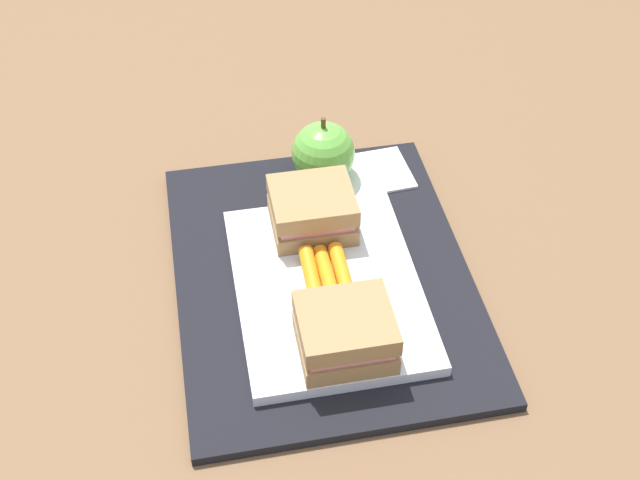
# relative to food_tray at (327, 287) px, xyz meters

# --- Properties ---
(ground_plane) EXTENTS (2.40, 2.40, 0.00)m
(ground_plane) POSITION_rel_food_tray_xyz_m (0.03, 0.00, -0.02)
(ground_plane) COLOR brown
(lunchbag_mat) EXTENTS (0.36, 0.28, 0.01)m
(lunchbag_mat) POSITION_rel_food_tray_xyz_m (0.03, 0.00, -0.01)
(lunchbag_mat) COLOR black
(lunchbag_mat) RESTS_ON ground_plane
(food_tray) EXTENTS (0.23, 0.17, 0.01)m
(food_tray) POSITION_rel_food_tray_xyz_m (0.00, 0.00, 0.00)
(food_tray) COLOR white
(food_tray) RESTS_ON lunchbag_mat
(sandwich_half_left) EXTENTS (0.07, 0.08, 0.04)m
(sandwich_half_left) POSITION_rel_food_tray_xyz_m (-0.08, 0.00, 0.03)
(sandwich_half_left) COLOR #9E7A4C
(sandwich_half_left) RESTS_ON food_tray
(sandwich_half_right) EXTENTS (0.07, 0.08, 0.04)m
(sandwich_half_right) POSITION_rel_food_tray_xyz_m (0.08, 0.00, 0.03)
(sandwich_half_right) COLOR #9E7A4C
(sandwich_half_right) RESTS_ON food_tray
(carrot_sticks_bundle) EXTENTS (0.08, 0.04, 0.02)m
(carrot_sticks_bundle) POSITION_rel_food_tray_xyz_m (-0.00, -0.00, 0.01)
(carrot_sticks_bundle) COLOR orange
(carrot_sticks_bundle) RESTS_ON food_tray
(apple) EXTENTS (0.07, 0.07, 0.08)m
(apple) POSITION_rel_food_tray_xyz_m (0.16, -0.03, 0.03)
(apple) COLOR #66B742
(apple) RESTS_ON lunchbag_mat
(paper_napkin) EXTENTS (0.07, 0.07, 0.00)m
(paper_napkin) POSITION_rel_food_tray_xyz_m (0.16, -0.09, -0.00)
(paper_napkin) COLOR white
(paper_napkin) RESTS_ON lunchbag_mat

